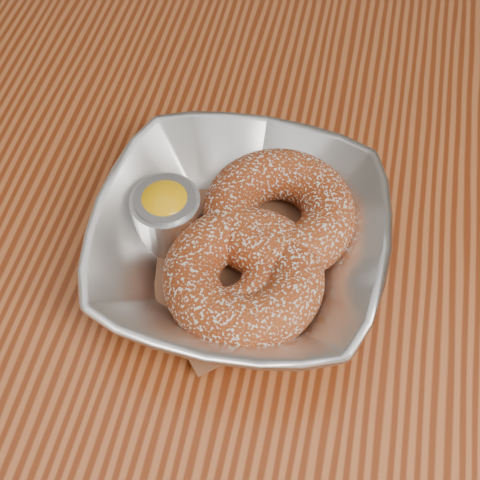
% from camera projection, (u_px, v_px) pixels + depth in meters
% --- Properties ---
extents(table, '(1.20, 0.80, 0.75)m').
position_uv_depth(table, '(258.00, 337.00, 0.59)').
color(table, brown).
rests_on(table, ground_plane).
extents(serving_bowl, '(0.22, 0.22, 0.05)m').
position_uv_depth(serving_bowl, '(240.00, 243.00, 0.50)').
color(serving_bowl, silver).
rests_on(serving_bowl, table).
extents(parchment, '(0.20, 0.20, 0.00)m').
position_uv_depth(parchment, '(240.00, 255.00, 0.51)').
color(parchment, brown).
rests_on(parchment, table).
extents(donut_back, '(0.12, 0.12, 0.04)m').
position_uv_depth(donut_back, '(279.00, 213.00, 0.51)').
color(donut_back, '#903715').
rests_on(donut_back, parchment).
extents(donut_front, '(0.13, 0.13, 0.04)m').
position_uv_depth(donut_front, '(243.00, 277.00, 0.47)').
color(donut_front, '#903715').
rests_on(donut_front, parchment).
extents(donut_extra, '(0.10, 0.10, 0.03)m').
position_uv_depth(donut_extra, '(224.00, 274.00, 0.48)').
color(donut_extra, '#903715').
rests_on(donut_extra, parchment).
extents(ramekin, '(0.05, 0.05, 0.05)m').
position_uv_depth(ramekin, '(167.00, 213.00, 0.50)').
color(ramekin, silver).
rests_on(ramekin, table).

